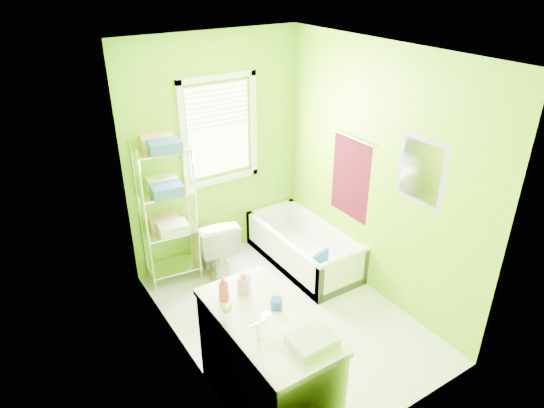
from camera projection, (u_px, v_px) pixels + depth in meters
ground at (287, 316)px, 4.91m from camera, size 2.90×2.90×0.00m
room_envelope at (290, 176)px, 4.20m from camera, size 2.14×2.94×2.62m
window at (219, 125)px, 5.26m from camera, size 0.92×0.05×1.22m
door at (246, 338)px, 3.21m from camera, size 0.09×0.80×2.00m
right_wall_decor at (376, 175)px, 4.79m from camera, size 0.04×1.48×1.17m
bathtub at (305, 252)px, 5.68m from camera, size 0.69×1.47×0.47m
toilet at (214, 244)px, 5.41m from camera, size 0.56×0.81×0.76m
vanity at (268, 362)px, 3.71m from camera, size 0.62×1.21×1.12m
wire_shelf_unit at (167, 197)px, 5.04m from camera, size 0.59×0.48×1.66m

